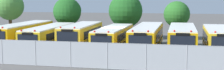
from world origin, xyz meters
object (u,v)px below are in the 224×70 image
Objects in this scene: tree_0 at (9,7)px; tree_1 at (68,11)px; school_bus_4 at (147,37)px; school_bus_2 at (81,35)px; school_bus_0 at (23,34)px; school_bus_6 at (218,40)px; school_bus_1 at (50,36)px; tree_2 at (126,11)px; school_bus_3 at (114,37)px; school_bus_5 at (182,38)px; tree_3 at (176,15)px.

tree_0 is 8.37m from tree_1.
school_bus_4 is 21.08m from tree_0.
school_bus_0 is at bearing -1.16° from school_bus_2.
tree_0 reaches higher than school_bus_6.
school_bus_1 is 1.85× the size of tree_2.
tree_0 is at bearing -50.43° from school_bus_0.
school_bus_3 is at bearing -44.76° from tree_1.
school_bus_5 is 1.12× the size of school_bus_6.
school_bus_4 is at bearing -179.47° from school_bus_0.
school_bus_4 is at bearing -179.57° from school_bus_1.
tree_3 is at bearing -135.74° from school_bus_2.
school_bus_1 is at bearing 2.95° from school_bus_3.
tree_2 is at bearing 9.75° from tree_1.
school_bus_4 is at bearing -20.00° from tree_0.
school_bus_4 is 9.84m from tree_2.
tree_1 is (2.69, 7.44, 2.26)m from school_bus_0.
tree_0 reaches higher than school_bus_1.
tree_1 is (-11.29, 7.53, 2.27)m from school_bus_4.
school_bus_2 is 1.49× the size of tree_0.
tree_1 is 1.09× the size of tree_3.
school_bus_4 is 1.11× the size of school_bus_5.
tree_0 is at bearing -14.59° from school_bus_6.
school_bus_0 is 13.98m from school_bus_4.
tree_3 reaches higher than school_bus_2.
tree_0 is 1.24× the size of tree_3.
school_bus_4 is 2.09× the size of tree_1.
tree_2 reaches higher than school_bus_0.
school_bus_3 is 12.06m from tree_3.
tree_2 is (6.97, 9.19, 2.36)m from school_bus_1.
school_bus_4 is at bearing -1.11° from school_bus_5.
tree_2 is (-10.61, 9.01, 2.29)m from school_bus_6.
tree_0 is (-26.57, 7.31, 2.88)m from school_bus_6.
school_bus_6 is 1.49× the size of tree_0.
tree_0 is (-5.65, 7.06, 2.85)m from school_bus_0.
school_bus_4 reaches higher than school_bus_1.
school_bus_3 is (7.11, 0.18, -0.01)m from school_bus_1.
tree_3 is (13.44, 10.25, 1.95)m from school_bus_1.
tree_1 reaches higher than school_bus_5.
tree_0 is 1.13× the size of tree_1.
school_bus_3 is 1.70× the size of tree_2.
tree_3 is (6.33, 10.08, 1.96)m from school_bus_3.
school_bus_5 is 2.07× the size of tree_3.
school_bus_5 is 16.80m from tree_1.
school_bus_1 is at bearing -39.80° from tree_0.
school_bus_1 is 3.51m from school_bus_2.
school_bus_2 is 8.87m from tree_1.
tree_2 is at bearing -66.77° from school_bus_4.
school_bus_0 is at bearing 0.09° from school_bus_6.
school_bus_6 is at bearing -178.46° from school_bus_3.
school_bus_2 is 7.14m from school_bus_4.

